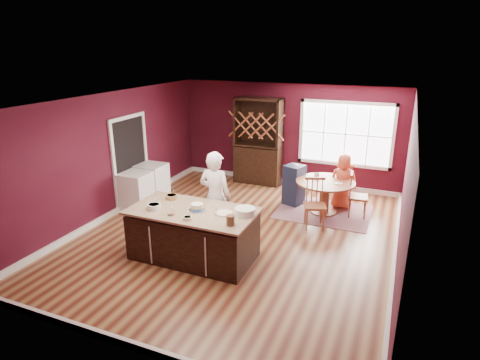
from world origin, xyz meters
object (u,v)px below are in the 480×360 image
at_px(high_chair, 294,184).
at_px(hutch, 258,141).
at_px(kitchen_island, 193,235).
at_px(baker, 215,197).
at_px(toddler, 297,170).
at_px(layer_cake, 197,207).
at_px(chair_north, 344,182).
at_px(chair_east, 358,195).
at_px(seated_woman, 343,181).
at_px(dryer, 152,183).
at_px(dining_table, 325,190).
at_px(chair_south, 315,204).
at_px(washer, 136,192).

xyz_separation_m(high_chair, hutch, (-1.35, 1.18, 0.66)).
relative_size(kitchen_island, baker, 1.23).
xyz_separation_m(high_chair, toddler, (0.03, 0.13, 0.31)).
relative_size(layer_cake, chair_north, 0.29).
relative_size(kitchen_island, chair_north, 2.19).
height_order(chair_east, seated_woman, seated_woman).
bearing_deg(seated_woman, baker, 45.40).
bearing_deg(dryer, chair_east, 11.42).
distance_m(dining_table, high_chair, 0.81).
height_order(dining_table, chair_south, chair_south).
xyz_separation_m(toddler, hutch, (-1.37, 1.06, 0.35)).
bearing_deg(layer_cake, dining_table, 60.29).
bearing_deg(high_chair, chair_north, 48.90).
xyz_separation_m(dining_table, chair_south, (-0.03, -0.87, -0.01)).
bearing_deg(dryer, seated_woman, 17.16).
relative_size(dining_table, chair_north, 1.30).
bearing_deg(seated_woman, chair_south, 67.63).
bearing_deg(dining_table, dryer, -167.43).
relative_size(seated_woman, washer, 1.44).
height_order(chair_east, toddler, chair_east).
height_order(kitchen_island, high_chair, high_chair).
distance_m(dining_table, hutch, 2.62).
xyz_separation_m(seated_woman, dryer, (-4.33, -1.34, -0.19)).
bearing_deg(dining_table, hutch, 146.48).
distance_m(chair_north, washer, 4.91).
xyz_separation_m(chair_south, toddler, (-0.72, 1.22, 0.28)).
xyz_separation_m(layer_cake, washer, (-2.34, 1.39, -0.53)).
bearing_deg(toddler, baker, -110.15).
distance_m(layer_cake, high_chair, 3.30).
xyz_separation_m(dining_table, seated_woman, (0.32, 0.44, 0.12)).
height_order(baker, layer_cake, baker).
height_order(kitchen_island, seated_woman, seated_woman).
bearing_deg(hutch, chair_north, -13.30).
relative_size(dining_table, baker, 0.73).
height_order(kitchen_island, hutch, hutch).
height_order(chair_east, washer, chair_east).
relative_size(seated_woman, high_chair, 1.29).
relative_size(kitchen_island, washer, 2.46).
xyz_separation_m(kitchen_island, chair_east, (2.48, 3.00, 0.07)).
bearing_deg(seated_woman, dining_table, 46.68).
height_order(baker, high_chair, baker).
bearing_deg(toddler, layer_cake, -105.66).
distance_m(kitchen_island, hutch, 4.42).
xyz_separation_m(high_chair, washer, (-3.23, -1.76, -0.05)).
bearing_deg(kitchen_island, toddler, 73.04).
height_order(baker, hutch, hutch).
bearing_deg(baker, kitchen_island, 87.26).
xyz_separation_m(dining_table, layer_cake, (-1.67, -2.92, 0.45)).
height_order(toddler, hutch, hutch).
relative_size(kitchen_island, dryer, 2.40).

